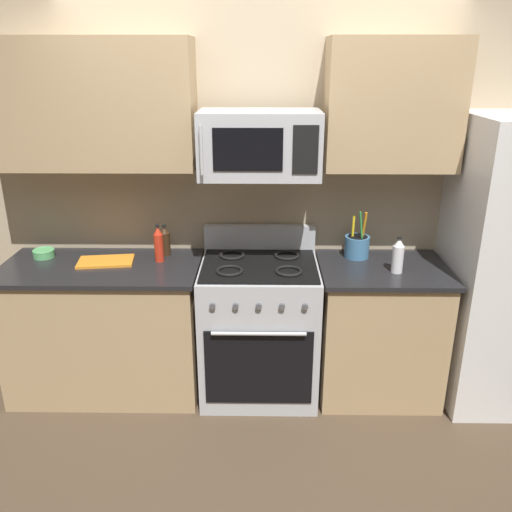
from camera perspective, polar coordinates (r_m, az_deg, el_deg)
The scene contains 14 objects.
ground_plane at distance 3.31m, azimuth 0.22°, elevation -20.23°, with size 16.00×16.00×0.00m, color #473828.
wall_back at distance 3.64m, azimuth 0.43°, elevation 6.94°, with size 8.00×0.10×2.60m, color tan.
counter_left at distance 3.73m, azimuth -15.85°, elevation -7.47°, with size 1.28×0.66×0.91m.
range_oven at distance 3.57m, azimuth 0.34°, elevation -7.63°, with size 0.76×0.70×1.09m.
counter_right at distance 3.66m, azimuth 13.07°, elevation -7.75°, with size 0.82×0.66×0.91m.
microwave at distance 3.21m, azimuth 0.39°, elevation 11.99°, with size 0.72×0.44×0.39m.
upper_cabinets_left at distance 3.49m, azimuth -17.48°, elevation 15.34°, with size 1.27×0.34×0.78m.
upper_cabinets_right at distance 3.42m, azimuth 14.54°, elevation 15.52°, with size 0.81×0.34×0.78m.
utensil_crock at distance 3.58m, azimuth 10.85°, elevation 1.10°, with size 0.16×0.16×0.33m.
cutting_board at distance 3.58m, azimuth -15.92°, elevation -0.56°, with size 0.35×0.21×0.02m, color orange.
bottle_hot_sauce at distance 3.49m, azimuth -10.48°, elevation 1.23°, with size 0.06×0.06×0.25m.
bottle_vinegar at distance 3.37m, azimuth 15.09°, elevation 0.01°, with size 0.07×0.07×0.23m.
bottle_soy at distance 3.60m, azimuth -9.82°, elevation 1.61°, with size 0.07×0.07×0.21m.
prep_bowl at distance 3.80m, azimuth -21.96°, elevation 0.30°, with size 0.14×0.14×0.05m.
Camera 1 is at (0.02, -2.50, 2.17)m, focal length 37.01 mm.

